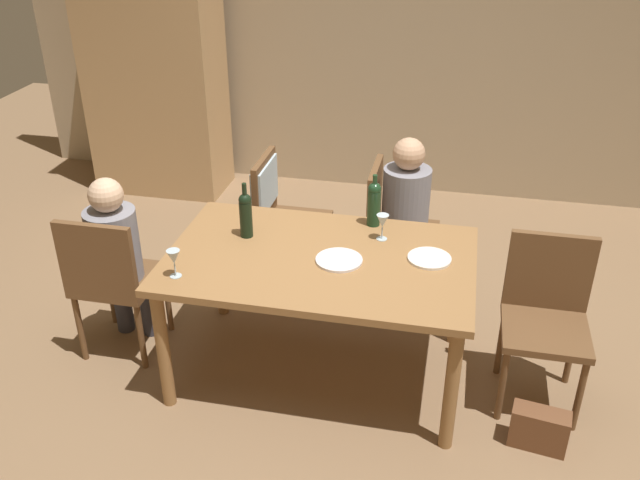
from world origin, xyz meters
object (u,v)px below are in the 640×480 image
object	(u,v)px
dining_table	(320,271)
wine_glass_centre	(382,222)
person_man_bearded	(117,251)
wine_bottle_tall_green	(246,213)
handbag	(539,429)
dinner_plate_guest_left	(429,258)
chair_right_end	(546,310)
wine_glass_near_left	(174,258)
person_woman_host	(409,209)
chair_left_end	(111,276)
armoire_cabinet	(154,65)
chair_far_left	(276,204)
wine_bottle_dark_red	(374,202)
dinner_plate_host	(339,260)
chair_far_right	(391,223)

from	to	relation	value
dining_table	wine_glass_centre	distance (m)	0.44
dining_table	person_man_bearded	distance (m)	1.19
wine_bottle_tall_green	handbag	size ratio (longest dim) A/B	1.14
wine_bottle_tall_green	dinner_plate_guest_left	bearing A→B (deg)	-2.80
chair_right_end	handbag	bearing A→B (deg)	90.00
dinner_plate_guest_left	wine_glass_centre	bearing A→B (deg)	148.27
wine_glass_near_left	dinner_plate_guest_left	world-z (taller)	wine_glass_near_left
chair_right_end	person_woman_host	bearing A→B (deg)	-45.15
chair_left_end	person_woman_host	size ratio (longest dim) A/B	0.82
armoire_cabinet	chair_far_left	world-z (taller)	armoire_cabinet
person_woman_host	wine_bottle_dark_red	world-z (taller)	person_woman_host
person_woman_host	handbag	size ratio (longest dim) A/B	4.01
armoire_cabinet	chair_right_end	distance (m)	3.83
dinner_plate_host	wine_glass_centre	bearing A→B (deg)	56.93
chair_far_right	dinner_plate_guest_left	bearing A→B (deg)	19.83
dining_table	chair_far_right	world-z (taller)	chair_far_right
chair_right_end	handbag	world-z (taller)	chair_right_end
chair_left_end	dinner_plate_guest_left	xyz separation A→B (m)	(1.76, 0.18, 0.23)
wine_bottle_dark_red	dinner_plate_guest_left	size ratio (longest dim) A/B	1.35
person_woman_host	person_man_bearded	world-z (taller)	person_woman_host
wine_bottle_tall_green	dinner_plate_host	xyz separation A→B (m)	(0.55, -0.17, -0.13)
chair_far_left	person_woman_host	bearing A→B (deg)	90.00
chair_left_end	dining_table	bearing A→B (deg)	4.18
wine_glass_near_left	dinner_plate_host	xyz separation A→B (m)	(0.77, 0.32, -0.10)
wine_bottle_dark_red	dining_table	bearing A→B (deg)	-117.66
chair_right_end	wine_bottle_tall_green	distance (m)	1.68
person_woman_host	wine_glass_near_left	bearing A→B (deg)	-40.56
armoire_cabinet	dining_table	xyz separation A→B (m)	(1.91, -2.26, -0.43)
wine_bottle_dark_red	chair_far_left	bearing A→B (deg)	146.59
dining_table	dinner_plate_host	bearing A→B (deg)	-13.52
person_man_bearded	wine_bottle_tall_green	world-z (taller)	person_man_bearded
chair_right_end	chair_left_end	bearing A→B (deg)	4.18
person_man_bearded	wine_glass_near_left	bearing A→B (deg)	-35.28
wine_glass_near_left	wine_glass_centre	bearing A→B (deg)	32.19
chair_far_right	person_woman_host	world-z (taller)	person_woman_host
person_man_bearded	wine_glass_centre	distance (m)	1.52
dinner_plate_guest_left	wine_bottle_dark_red	bearing A→B (deg)	136.05
chair_far_right	wine_bottle_tall_green	bearing A→B (deg)	-43.95
chair_far_right	dinner_plate_host	xyz separation A→B (m)	(-0.17, -0.92, 0.23)
armoire_cabinet	chair_left_end	size ratio (longest dim) A/B	2.37
dining_table	person_man_bearded	bearing A→B (deg)	178.77
dining_table	wine_glass_near_left	bearing A→B (deg)	-152.69
wine_bottle_dark_red	armoire_cabinet	bearing A→B (deg)	139.24
person_woman_host	dinner_plate_host	world-z (taller)	person_woman_host
chair_left_end	wine_glass_centre	distance (m)	1.56
person_woman_host	person_man_bearded	size ratio (longest dim) A/B	1.02
dining_table	wine_bottle_dark_red	xyz separation A→B (m)	(0.22, 0.42, 0.23)
chair_left_end	chair_far_left	distance (m)	1.21
chair_far_left	chair_left_end	bearing A→B (deg)	-35.66
chair_far_right	chair_left_end	world-z (taller)	same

